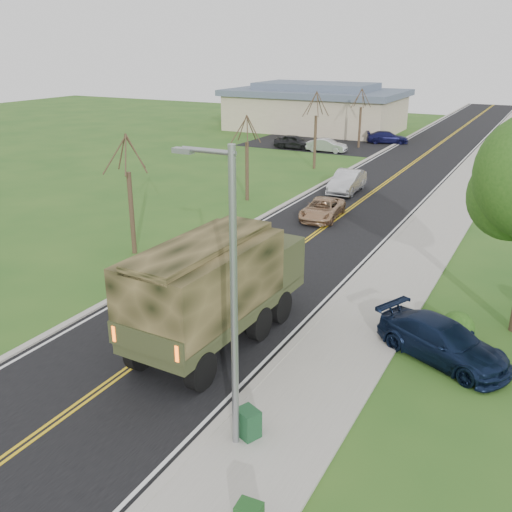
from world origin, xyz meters
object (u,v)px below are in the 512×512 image
Objects in this scene: suv_champagne at (322,209)px; utility_box_near at (248,423)px; pickup_navy at (443,341)px; military_truck at (216,283)px; sedan_silver at (347,182)px.

suv_champagne reaches higher than utility_box_near.
suv_champagne is at bearing 60.04° from pickup_navy.
suv_champagne is at bearing 100.56° from military_truck.
military_truck reaches higher than suv_champagne.
pickup_navy is 5.87× the size of utility_box_near.
suv_champagne is 0.92× the size of sedan_silver.
military_truck is 16.45m from suv_champagne.
pickup_navy is at bearing -65.32° from sedan_silver.
military_truck is 7.94m from pickup_navy.
military_truck reaches higher than utility_box_near.
sedan_silver is 28.26m from utility_box_near.
suv_champagne is 16.79m from pickup_navy.
sedan_silver is at bearing 51.71° from pickup_navy.
military_truck is 1.86× the size of suv_champagne.
military_truck is at bearing -87.40° from suv_champagne.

